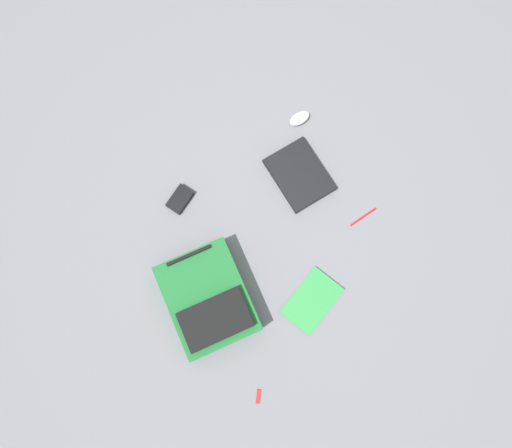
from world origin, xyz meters
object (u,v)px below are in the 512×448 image
object	(u,v)px
backpack	(209,300)
pen_black	(363,217)
book_comic	(312,301)
usb_stick	(258,397)
laptop	(299,175)
computer_mouse	(300,118)
power_brick	(180,199)

from	to	relation	value
backpack	pen_black	size ratio (longest dim) A/B	3.37
book_comic	usb_stick	distance (m)	0.48
usb_stick	backpack	bearing A→B (deg)	-10.74
backpack	usb_stick	xyz separation A→B (m)	(-0.46, 0.09, -0.07)
laptop	book_comic	size ratio (longest dim) A/B	1.11
laptop	computer_mouse	world-z (taller)	computer_mouse
computer_mouse	usb_stick	bearing A→B (deg)	139.50
power_brick	usb_stick	world-z (taller)	power_brick
pen_black	power_brick	bearing A→B (deg)	46.15
computer_mouse	usb_stick	size ratio (longest dim) A/B	1.82
laptop	book_comic	world-z (taller)	laptop
laptop	computer_mouse	bearing A→B (deg)	-39.40
backpack	laptop	xyz separation A→B (m)	(0.20, -0.69, -0.05)
book_comic	power_brick	bearing A→B (deg)	13.99
laptop	power_brick	world-z (taller)	laptop
laptop	usb_stick	world-z (taller)	laptop
backpack	book_comic	world-z (taller)	backpack
power_brick	pen_black	world-z (taller)	power_brick
laptop	computer_mouse	distance (m)	0.28
computer_mouse	power_brick	bearing A→B (deg)	93.71
book_comic	power_brick	xyz separation A→B (m)	(0.75, 0.19, 0.01)
power_brick	book_comic	bearing A→B (deg)	-166.01
book_comic	usb_stick	bearing A→B (deg)	111.02
backpack	pen_black	distance (m)	0.82
usb_stick	laptop	bearing A→B (deg)	-49.49
book_comic	power_brick	distance (m)	0.78
computer_mouse	backpack	bearing A→B (deg)	122.74
computer_mouse	power_brick	size ratio (longest dim) A/B	0.85
book_comic	computer_mouse	xyz separation A→B (m)	(0.71, -0.51, 0.01)
backpack	laptop	world-z (taller)	backpack
laptop	book_comic	distance (m)	0.60
pen_black	backpack	bearing A→B (deg)	80.08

